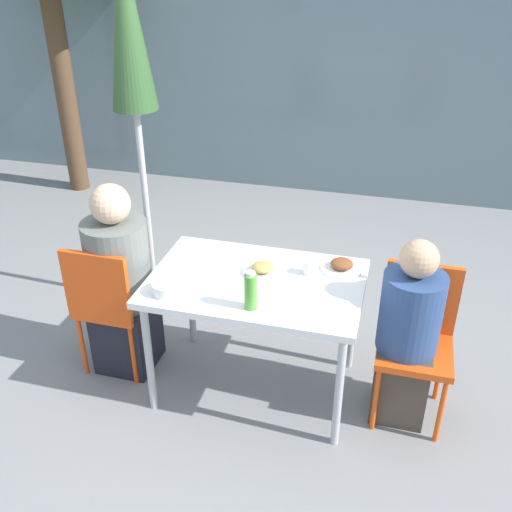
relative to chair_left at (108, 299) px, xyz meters
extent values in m
plane|color=gray|center=(0.89, 0.07, -0.53)|extent=(24.00, 24.00, 0.00)
cube|color=slate|center=(0.89, 3.33, 0.97)|extent=(10.00, 0.20, 3.00)
cube|color=white|center=(0.89, 0.07, 0.21)|extent=(1.18, 0.78, 0.04)
cylinder|color=#B7B7B7|center=(0.36, -0.26, -0.17)|extent=(0.04, 0.04, 0.72)
cylinder|color=#B7B7B7|center=(1.42, -0.26, -0.17)|extent=(0.04, 0.04, 0.72)
cylinder|color=#B7B7B7|center=(0.36, 0.40, -0.17)|extent=(0.04, 0.04, 0.72)
cylinder|color=#B7B7B7|center=(1.42, 0.40, -0.17)|extent=(0.04, 0.04, 0.72)
cube|color=#E54C14|center=(0.00, 0.08, -0.08)|extent=(0.40, 0.40, 0.04)
cube|color=#E54C14|center=(0.00, -0.10, 0.15)|extent=(0.40, 0.04, 0.42)
cylinder|color=#E54C14|center=(-0.17, 0.25, -0.31)|extent=(0.03, 0.03, 0.43)
cylinder|color=#E54C14|center=(0.17, 0.25, -0.31)|extent=(0.03, 0.03, 0.43)
cylinder|color=#E54C14|center=(-0.17, -0.09, -0.31)|extent=(0.03, 0.03, 0.43)
cylinder|color=#E54C14|center=(0.17, -0.09, -0.31)|extent=(0.03, 0.03, 0.43)
cube|color=black|center=(0.05, 0.08, -0.29)|extent=(0.34, 0.34, 0.47)
cylinder|color=slate|center=(0.05, 0.08, 0.21)|extent=(0.37, 0.37, 0.53)
sphere|color=beige|center=(0.05, 0.08, 0.59)|extent=(0.23, 0.23, 0.23)
cube|color=#E54C14|center=(1.78, 0.07, -0.08)|extent=(0.40, 0.40, 0.04)
cube|color=#E54C14|center=(1.78, 0.25, 0.15)|extent=(0.40, 0.04, 0.42)
cylinder|color=#E54C14|center=(1.94, -0.10, -0.31)|extent=(0.03, 0.03, 0.43)
cylinder|color=#E54C14|center=(1.60, -0.10, -0.31)|extent=(0.03, 0.03, 0.43)
cylinder|color=#E54C14|center=(1.95, 0.24, -0.31)|extent=(0.03, 0.03, 0.43)
cylinder|color=#E54C14|center=(1.61, 0.24, -0.31)|extent=(0.03, 0.03, 0.43)
cube|color=#473D33|center=(1.73, 0.07, -0.29)|extent=(0.29, 0.29, 0.47)
cylinder|color=navy|center=(1.73, 0.07, 0.16)|extent=(0.33, 0.33, 0.44)
sphere|color=tan|center=(1.73, 0.07, 0.48)|extent=(0.20, 0.20, 0.20)
cylinder|color=#333333|center=(-0.08, 0.76, -0.50)|extent=(0.36, 0.36, 0.05)
cylinder|color=#BCBCBC|center=(-0.08, 0.76, 0.72)|extent=(0.04, 0.04, 2.49)
cone|color=#2D5128|center=(-0.08, 0.76, 1.45)|extent=(0.29, 0.29, 1.03)
cylinder|color=white|center=(0.91, 0.15, 0.24)|extent=(0.23, 0.23, 0.01)
ellipsoid|color=tan|center=(0.91, 0.15, 0.27)|extent=(0.13, 0.13, 0.05)
cylinder|color=white|center=(1.33, 0.30, 0.24)|extent=(0.23, 0.23, 0.01)
ellipsoid|color=brown|center=(1.33, 0.30, 0.27)|extent=(0.13, 0.13, 0.05)
cylinder|color=#51A338|center=(0.93, -0.20, 0.33)|extent=(0.07, 0.07, 0.19)
cylinder|color=white|center=(0.93, -0.20, 0.43)|extent=(0.05, 0.05, 0.02)
cylinder|color=white|center=(1.16, 0.21, 0.27)|extent=(0.07, 0.07, 0.08)
cylinder|color=white|center=(0.47, -0.17, 0.26)|extent=(0.17, 0.17, 0.06)
cylinder|color=brown|center=(-1.80, 2.66, 0.50)|extent=(0.20, 0.20, 2.05)
camera|label=1|loc=(1.57, -2.51, 1.87)|focal=40.00mm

